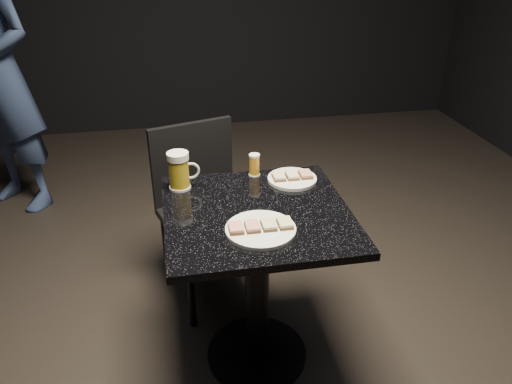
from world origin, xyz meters
The scene contains 9 objects.
floor centered at (0.00, 0.00, 0.00)m, with size 6.00×6.00×0.00m, color black.
plate_large centered at (-0.01, -0.14, 0.76)m, with size 0.25×0.25×0.01m, color white.
plate_small centered at (0.19, 0.22, 0.76)m, with size 0.21×0.21×0.01m, color white.
table centered at (0.00, 0.00, 0.51)m, with size 0.70×0.70×0.75m.
beer_mug centered at (-0.27, 0.24, 0.83)m, with size 0.13×0.09×0.16m.
beer_tumbler centered at (0.05, 0.30, 0.80)m, with size 0.05×0.05×0.10m.
chair centered at (-0.17, 0.54, 0.50)m, with size 0.52×0.52×0.88m.
canapes_on_plate_large centered at (-0.01, -0.14, 0.77)m, with size 0.23×0.07×0.02m.
canapes_on_plate_small centered at (0.19, 0.22, 0.77)m, with size 0.17×0.07×0.02m.
Camera 1 is at (-0.30, -1.60, 1.70)m, focal length 35.00 mm.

